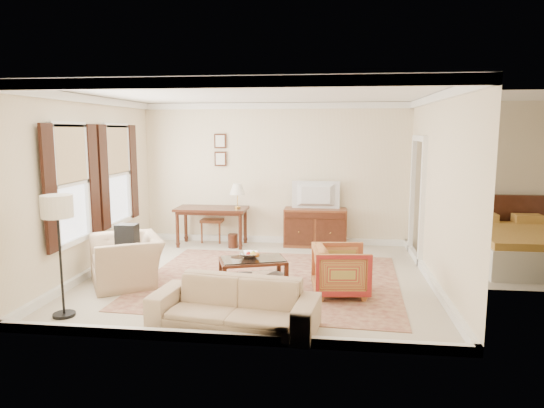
% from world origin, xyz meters
% --- Properties ---
extents(room_shell, '(5.51, 5.01, 2.91)m').
position_xyz_m(room_shell, '(0.00, 0.00, 2.47)').
color(room_shell, beige).
rests_on(room_shell, ground).
extents(annex_bedroom, '(3.00, 2.70, 2.90)m').
position_xyz_m(annex_bedroom, '(4.49, 1.15, 0.34)').
color(annex_bedroom, beige).
rests_on(annex_bedroom, ground).
extents(window_front, '(0.12, 1.56, 1.80)m').
position_xyz_m(window_front, '(-2.70, -0.70, 1.55)').
color(window_front, '#CCB284').
rests_on(window_front, room_shell).
extents(window_rear, '(0.12, 1.56, 1.80)m').
position_xyz_m(window_rear, '(-2.70, 0.90, 1.55)').
color(window_rear, '#CCB284').
rests_on(window_rear, room_shell).
extents(doorway, '(0.10, 1.12, 2.25)m').
position_xyz_m(doorway, '(2.71, 1.50, 1.08)').
color(doorway, white).
rests_on(doorway, room_shell).
extents(rug, '(4.12, 3.58, 0.01)m').
position_xyz_m(rug, '(0.23, -0.17, 0.01)').
color(rug, maroon).
rests_on(rug, room_shell).
extents(writing_desk, '(1.44, 0.72, 0.79)m').
position_xyz_m(writing_desk, '(-1.25, 2.04, 0.68)').
color(writing_desk, '#421E13').
rests_on(writing_desk, room_shell).
extents(desk_chair, '(0.51, 0.51, 1.05)m').
position_xyz_m(desk_chair, '(-1.32, 2.39, 0.53)').
color(desk_chair, brown).
rests_on(desk_chair, room_shell).
extents(desk_lamp, '(0.32, 0.32, 0.50)m').
position_xyz_m(desk_lamp, '(-0.71, 2.04, 1.04)').
color(desk_lamp, silver).
rests_on(desk_lamp, writing_desk).
extents(framed_prints, '(0.25, 0.04, 0.68)m').
position_xyz_m(framed_prints, '(-1.15, 2.47, 1.94)').
color(framed_prints, '#421E13').
rests_on(framed_prints, room_shell).
extents(sideboard, '(1.26, 0.48, 0.77)m').
position_xyz_m(sideboard, '(0.85, 2.23, 0.39)').
color(sideboard, brown).
rests_on(sideboard, room_shell).
extents(tv, '(0.91, 0.53, 0.12)m').
position_xyz_m(tv, '(0.85, 2.21, 1.23)').
color(tv, black).
rests_on(tv, sideboard).
extents(coffee_table, '(1.12, 0.86, 0.42)m').
position_xyz_m(coffee_table, '(-0.01, -0.40, 0.32)').
color(coffee_table, '#421E13').
rests_on(coffee_table, room_shell).
extents(fruit_bowl, '(0.42, 0.42, 0.10)m').
position_xyz_m(fruit_bowl, '(-0.07, -0.34, 0.47)').
color(fruit_bowl, silver).
rests_on(fruit_bowl, coffee_table).
extents(book_a, '(0.28, 0.08, 0.38)m').
position_xyz_m(book_a, '(-0.23, -0.46, 0.17)').
color(book_a, brown).
rests_on(book_a, coffee_table).
extents(book_b, '(0.26, 0.14, 0.38)m').
position_xyz_m(book_b, '(0.23, -0.31, 0.16)').
color(book_b, brown).
rests_on(book_b, coffee_table).
extents(striped_armchair, '(0.80, 0.84, 0.79)m').
position_xyz_m(striped_armchair, '(1.31, -0.69, 0.39)').
color(striped_armchair, maroon).
rests_on(striped_armchair, room_shell).
extents(club_armchair, '(1.21, 1.35, 0.99)m').
position_xyz_m(club_armchair, '(-1.94, -0.57, 0.49)').
color(club_armchair, tan).
rests_on(club_armchair, room_shell).
extents(backpack, '(0.36, 0.39, 0.40)m').
position_xyz_m(backpack, '(-1.96, -0.48, 0.74)').
color(backpack, black).
rests_on(backpack, club_armchair).
extents(sofa, '(2.05, 0.85, 0.78)m').
position_xyz_m(sofa, '(0.03, -2.04, 0.39)').
color(sofa, tan).
rests_on(sofa, room_shell).
extents(floor_lamp, '(0.38, 0.38, 1.56)m').
position_xyz_m(floor_lamp, '(-2.20, -1.94, 1.30)').
color(floor_lamp, black).
rests_on(floor_lamp, room_shell).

